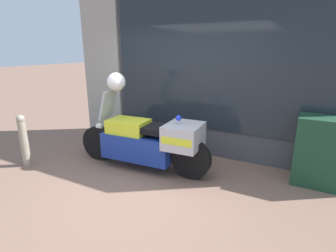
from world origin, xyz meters
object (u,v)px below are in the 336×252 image
(paramedic_motorcycle, at_px, (148,141))
(white_helmet, at_px, (116,82))
(street_bollard, at_px, (24,140))
(utility_cabinet, at_px, (321,152))

(paramedic_motorcycle, height_order, white_helmet, white_helmet)
(paramedic_motorcycle, relative_size, street_bollard, 2.67)
(street_bollard, bearing_deg, paramedic_motorcycle, 24.06)
(paramedic_motorcycle, distance_m, utility_cabinet, 2.70)
(paramedic_motorcycle, bearing_deg, white_helmet, 0.00)
(utility_cabinet, distance_m, white_helmet, 3.41)
(white_helmet, xyz_separation_m, street_bollard, (-1.42, -0.87, -1.00))
(utility_cabinet, bearing_deg, street_bollard, -160.00)
(paramedic_motorcycle, distance_m, street_bollard, 2.21)
(white_helmet, bearing_deg, utility_cabinet, 14.28)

